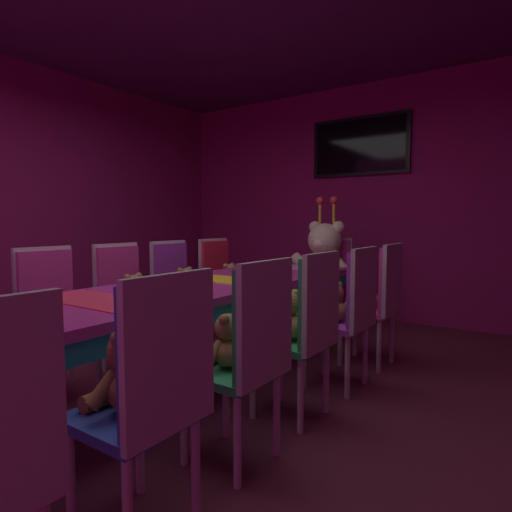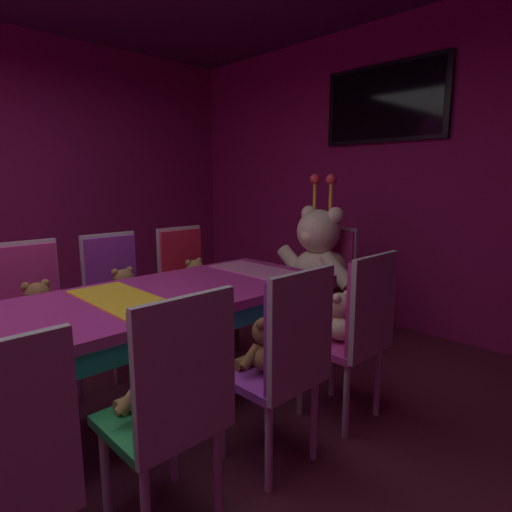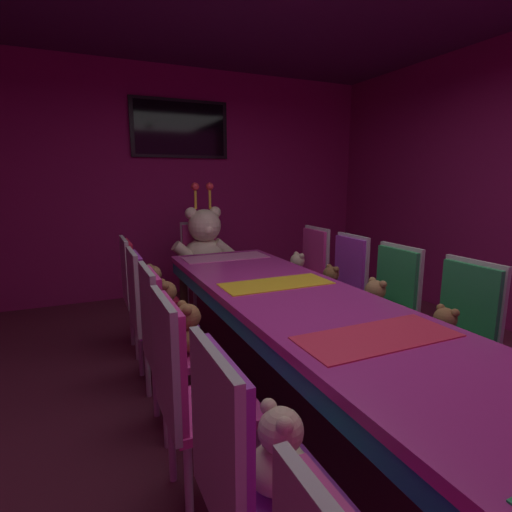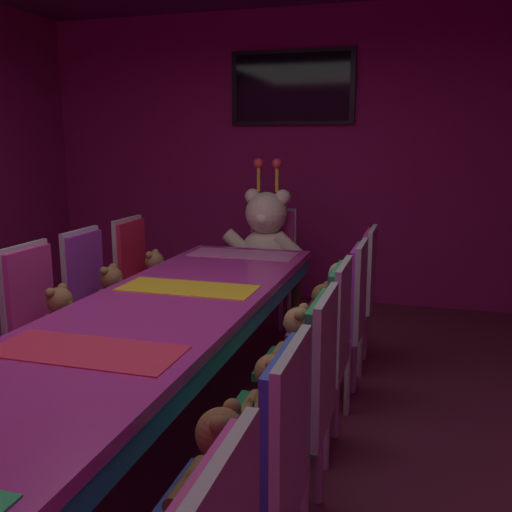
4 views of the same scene
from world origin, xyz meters
The scene contains 18 objects.
ground_plane centered at (0.00, 0.00, 0.00)m, with size 7.90×7.90×0.00m, color #591E33.
wall_back centered at (0.00, 3.20, 1.40)m, with size 5.20×0.12×2.80m, color #8C1959.
banquet_table centered at (0.00, 0.00, 0.66)m, with size 0.90×3.62×0.75m.
chair_left_3 centered at (-0.83, 0.29, 0.60)m, with size 0.42×0.41×0.98m.
teddy_left_3 centered at (-0.68, 0.29, 0.59)m, with size 0.25×0.32×0.30m.
chair_left_4 centered at (-0.83, 0.86, 0.60)m, with size 0.42×0.41×0.98m.
teddy_left_4 centered at (-0.69, 0.86, 0.59)m, with size 0.25×0.32×0.30m.
chair_left_5 centered at (-0.82, 1.47, 0.60)m, with size 0.42×0.41×0.98m.
teddy_left_5 centered at (-0.67, 1.47, 0.58)m, with size 0.24×0.30×0.29m.
chair_right_3 centered at (0.82, 0.29, 0.60)m, with size 0.42×0.41×0.98m.
teddy_right_3 centered at (0.68, 0.29, 0.59)m, with size 0.24×0.31×0.30m.
chair_right_4 centered at (0.85, 0.88, 0.60)m, with size 0.42×0.41×0.98m.
teddy_right_4 centered at (0.70, 0.88, 0.58)m, with size 0.23×0.29×0.28m.
chair_right_5 centered at (0.86, 1.46, 0.60)m, with size 0.42×0.41×0.98m.
teddy_right_5 centered at (0.71, 1.46, 0.58)m, with size 0.24×0.30×0.29m.
throne_chair centered at (0.00, 2.35, 0.60)m, with size 0.41×0.42×0.98m.
king_teddy_bear centered at (0.00, 2.18, 0.76)m, with size 0.74×0.58×0.96m.
wall_tv centered at (0.00, 3.11, 2.05)m, with size 1.18×0.06×0.69m.
Camera 2 is at (2.04, -0.49, 1.37)m, focal length 29.56 mm.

